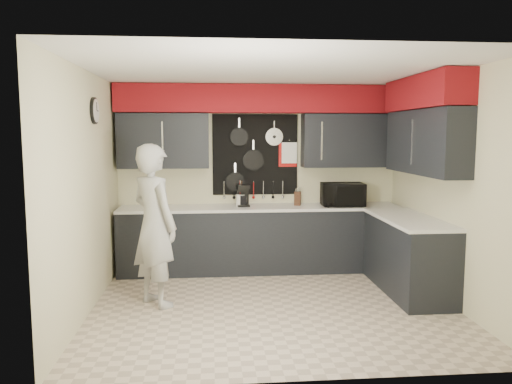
{
  "coord_description": "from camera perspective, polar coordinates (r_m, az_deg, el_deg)",
  "views": [
    {
      "loc": [
        -0.67,
        -5.4,
        1.92
      ],
      "look_at": [
        -0.15,
        0.5,
        1.23
      ],
      "focal_mm": 35.0,
      "sensor_mm": 36.0,
      "label": 1
    }
  ],
  "objects": [
    {
      "name": "knife_block",
      "position": [
        7.04,
        4.77,
        -0.74
      ],
      "size": [
        0.11,
        0.11,
        0.19
      ],
      "primitive_type": "cube",
      "rotation": [
        0.0,
        0.0,
        -0.28
      ],
      "color": "black",
      "rests_on": "base_cabinets"
    },
    {
      "name": "microwave",
      "position": [
        7.06,
        9.86,
        -0.29
      ],
      "size": [
        0.59,
        0.41,
        0.32
      ],
      "primitive_type": "imported",
      "rotation": [
        0.0,
        0.0,
        -0.04
      ],
      "color": "black",
      "rests_on": "base_cabinets"
    },
    {
      "name": "back_wall_assembly",
      "position": [
        7.03,
        0.48,
        7.38
      ],
      "size": [
        4.0,
        0.36,
        2.6
      ],
      "color": "beige",
      "rests_on": "ground"
    },
    {
      "name": "right_wall_assembly",
      "position": [
        6.2,
        19.08,
        6.49
      ],
      "size": [
        0.36,
        3.5,
        2.6
      ],
      "color": "beige",
      "rests_on": "ground"
    },
    {
      "name": "person",
      "position": [
        5.68,
        -11.54,
        -3.75
      ],
      "size": [
        0.77,
        0.79,
        1.82
      ],
      "primitive_type": "imported",
      "rotation": [
        0.0,
        0.0,
        2.29
      ],
      "color": "#AAAAA7",
      "rests_on": "ground"
    },
    {
      "name": "base_cabinets",
      "position": [
        6.79,
        4.92,
        -5.81
      ],
      "size": [
        3.95,
        2.2,
        0.92
      ],
      "color": "black",
      "rests_on": "ground"
    },
    {
      "name": "left_wall_assembly",
      "position": [
        5.61,
        -18.69,
        0.29
      ],
      "size": [
        0.05,
        3.5,
        2.6
      ],
      "color": "beige",
      "rests_on": "ground"
    },
    {
      "name": "ground",
      "position": [
        5.77,
        1.95,
        -12.79
      ],
      "size": [
        4.0,
        4.0,
        0.0
      ],
      "primitive_type": "plane",
      "color": "beige",
      "rests_on": "ground"
    },
    {
      "name": "coffee_maker",
      "position": [
        6.94,
        -1.5,
        -0.34
      ],
      "size": [
        0.18,
        0.22,
        0.3
      ],
      "rotation": [
        0.0,
        0.0,
        0.09
      ],
      "color": "black",
      "rests_on": "base_cabinets"
    },
    {
      "name": "utensil_crock",
      "position": [
        6.94,
        -1.81,
        -0.95
      ],
      "size": [
        0.13,
        0.13,
        0.16
      ],
      "primitive_type": "cylinder",
      "color": "white",
      "rests_on": "base_cabinets"
    }
  ]
}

